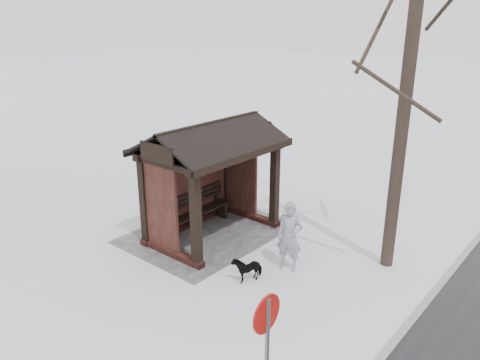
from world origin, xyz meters
name	(u,v)px	position (x,y,z in m)	size (l,w,h in m)	color
ground	(213,235)	(0.00, 0.00, 0.00)	(120.00, 120.00, 0.00)	white
kerb	(417,313)	(0.00, 5.50, 0.01)	(120.00, 0.15, 0.06)	gray
trampled_patch	(208,233)	(0.00, -0.20, 0.01)	(4.20, 3.20, 0.02)	gray
bus_shelter	(207,156)	(0.00, -0.16, 2.17)	(3.60, 2.40, 3.09)	#3B1915
pedestrian	(290,236)	(0.17, 2.55, 0.82)	(0.60, 0.39, 1.64)	#9A91AA
dog	(247,268)	(1.16, 2.12, 0.29)	(0.31, 0.68, 0.57)	black
road_sign	(266,334)	(4.08, 4.83, 1.58)	(0.55, 0.09, 2.17)	slate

